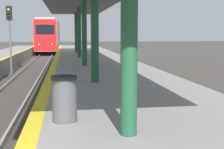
# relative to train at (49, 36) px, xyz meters

# --- Properties ---
(train) EXTENTS (2.71, 20.31, 4.57)m
(train) POSITION_rel_train_xyz_m (0.00, 0.00, 0.00)
(train) COLOR black
(train) RESTS_ON ground
(signal_far) EXTENTS (0.36, 0.31, 4.38)m
(signal_far) POSITION_rel_train_xyz_m (-1.24, -26.36, 0.74)
(signal_far) COLOR #595959
(signal_far) RESTS_ON ground
(trash_bin) EXTENTS (0.47, 0.47, 0.84)m
(trash_bin) POSITION_rel_train_xyz_m (2.20, -41.60, -0.85)
(trash_bin) COLOR #4C4C51
(trash_bin) RESTS_ON platform_right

